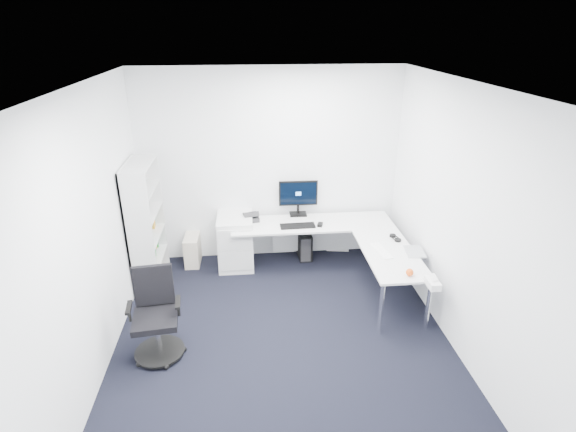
{
  "coord_description": "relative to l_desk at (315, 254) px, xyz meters",
  "views": [
    {
      "loc": [
        -0.33,
        -3.89,
        3.19
      ],
      "look_at": [
        0.15,
        1.05,
        1.05
      ],
      "focal_mm": 28.0,
      "sensor_mm": 36.0,
      "label": 1
    }
  ],
  "objects": [
    {
      "name": "tissue_box",
      "position": [
        1.01,
        -1.43,
        0.36
      ],
      "size": [
        0.12,
        0.22,
        0.07
      ],
      "primitive_type": "cube",
      "rotation": [
        0.0,
        0.0,
        -0.02
      ],
      "color": "white",
      "rests_on": "l_desk"
    },
    {
      "name": "mouse",
      "position": [
        0.09,
        0.19,
        0.34
      ],
      "size": [
        0.1,
        0.12,
        0.03
      ],
      "primitive_type": "cube",
      "rotation": [
        0.0,
        0.0,
        -0.32
      ],
      "color": "black",
      "rests_on": "l_desk"
    },
    {
      "name": "white_keyboard",
      "position": [
        0.71,
        -0.61,
        0.33
      ],
      "size": [
        0.19,
        0.44,
        0.01
      ],
      "primitive_type": "cube",
      "rotation": [
        0.0,
        0.0,
        0.16
      ],
      "color": "white",
      "rests_on": "l_desk"
    },
    {
      "name": "wall_left",
      "position": [
        -2.35,
        -1.4,
        1.02
      ],
      "size": [
        0.02,
        4.2,
        2.7
      ],
      "primitive_type": "cube",
      "color": "white",
      "rests_on": "ground"
    },
    {
      "name": "wall_back",
      "position": [
        -0.55,
        0.7,
        1.02
      ],
      "size": [
        3.6,
        0.02,
        2.7
      ],
      "primitive_type": "cube",
      "color": "white",
      "rests_on": "ground"
    },
    {
      "name": "monitor",
      "position": [
        -0.16,
        0.6,
        0.59
      ],
      "size": [
        0.55,
        0.19,
        0.53
      ],
      "primitive_type": null,
      "rotation": [
        0.0,
        0.0,
        -0.02
      ],
      "color": "black",
      "rests_on": "l_desk"
    },
    {
      "name": "wall_right",
      "position": [
        1.25,
        -1.4,
        1.02
      ],
      "size": [
        0.02,
        4.2,
        2.7
      ],
      "primitive_type": "cube",
      "color": "white",
      "rests_on": "ground"
    },
    {
      "name": "ground",
      "position": [
        -0.55,
        -1.4,
        -0.33
      ],
      "size": [
        4.2,
        4.2,
        0.0
      ],
      "primitive_type": "plane",
      "color": "black"
    },
    {
      "name": "desk_phone",
      "position": [
        -0.84,
        0.46,
        0.4
      ],
      "size": [
        0.24,
        0.24,
        0.14
      ],
      "primitive_type": null,
      "rotation": [
        0.0,
        0.0,
        0.19
      ],
      "color": "#28282A",
      "rests_on": "l_desk"
    },
    {
      "name": "drawer_pedestal",
      "position": [
        -1.07,
        0.4,
        0.04
      ],
      "size": [
        0.48,
        0.6,
        0.74
      ],
      "primitive_type": "cube",
      "color": "silver",
      "rests_on": "ground"
    },
    {
      "name": "orange_fruit",
      "position": [
        0.85,
        -1.2,
        0.37
      ],
      "size": [
        0.08,
        0.08,
        0.08
      ],
      "primitive_type": "sphere",
      "color": "#EB5514",
      "rests_on": "l_desk"
    },
    {
      "name": "bookshelf",
      "position": [
        -2.17,
        0.05,
        0.5
      ],
      "size": [
        0.32,
        0.82,
        1.64
      ],
      "primitive_type": null,
      "color": "silver",
      "rests_on": "ground"
    },
    {
      "name": "wall_front",
      "position": [
        -0.55,
        -3.5,
        1.02
      ],
      "size": [
        3.6,
        0.02,
        2.7
      ],
      "primitive_type": "cube",
      "color": "white",
      "rests_on": "ground"
    },
    {
      "name": "ceiling",
      "position": [
        -0.55,
        -1.4,
        2.37
      ],
      "size": [
        4.2,
        4.2,
        0.0
      ],
      "primitive_type": "plane",
      "color": "white"
    },
    {
      "name": "headphones",
      "position": [
        0.98,
        -0.3,
        0.35
      ],
      "size": [
        0.16,
        0.21,
        0.05
      ],
      "primitive_type": null,
      "rotation": [
        0.0,
        0.0,
        0.18
      ],
      "color": "black",
      "rests_on": "l_desk"
    },
    {
      "name": "beige_pc_tower",
      "position": [
        -1.69,
        0.52,
        -0.12
      ],
      "size": [
        0.21,
        0.45,
        0.42
      ],
      "primitive_type": "cube",
      "rotation": [
        0.0,
        0.0,
        -0.03
      ],
      "color": "beige",
      "rests_on": "ground"
    },
    {
      "name": "power_strip",
      "position": [
        0.46,
        0.68,
        -0.31
      ],
      "size": [
        0.34,
        0.11,
        0.04
      ],
      "primitive_type": "cube",
      "rotation": [
        0.0,
        0.0,
        -0.16
      ],
      "color": "white",
      "rests_on": "ground"
    },
    {
      "name": "l_desk",
      "position": [
        0.0,
        0.0,
        0.0
      ],
      "size": [
        2.23,
        1.25,
        0.65
      ],
      "primitive_type": null,
      "color": "silver",
      "rests_on": "ground"
    },
    {
      "name": "task_chair",
      "position": [
        -1.85,
        -1.44,
        0.15
      ],
      "size": [
        0.58,
        0.58,
        0.95
      ],
      "primitive_type": null,
      "rotation": [
        0.0,
        0.0,
        0.1
      ],
      "color": "black",
      "rests_on": "ground"
    },
    {
      "name": "laptop",
      "position": [
        1.1,
        -0.68,
        0.44
      ],
      "size": [
        0.36,
        0.35,
        0.23
      ],
      "primitive_type": null,
      "rotation": [
        0.0,
        0.0,
        -0.13
      ],
      "color": "silver",
      "rests_on": "l_desk"
    },
    {
      "name": "black_keyboard",
      "position": [
        -0.22,
        0.2,
        0.34
      ],
      "size": [
        0.48,
        0.18,
        0.02
      ],
      "primitive_type": "cube",
      "rotation": [
        0.0,
        0.0,
        0.03
      ],
      "color": "black",
      "rests_on": "l_desk"
    },
    {
      "name": "black_pc_tower",
      "position": [
        -0.08,
        0.55,
        -0.13
      ],
      "size": [
        0.2,
        0.41,
        0.39
      ],
      "primitive_type": "cube",
      "rotation": [
        0.0,
        0.0,
        0.06
      ],
      "color": "black",
      "rests_on": "ground"
    }
  ]
}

